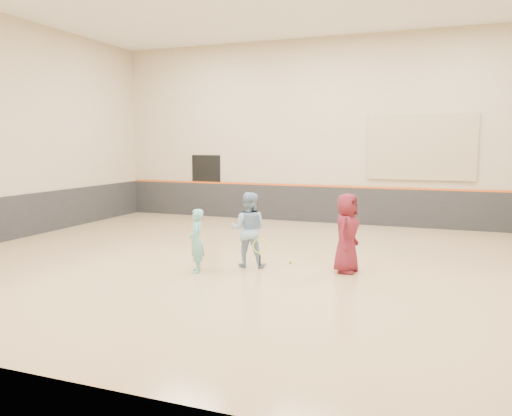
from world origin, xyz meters
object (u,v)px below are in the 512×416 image
at_px(young_man, 347,233).
at_px(spare_racket, 254,227).
at_px(instructor, 248,230).
at_px(girl, 196,241).

height_order(young_man, spare_racket, young_man).
height_order(instructor, young_man, young_man).
distance_m(young_man, spare_racket, 5.61).
xyz_separation_m(girl, instructor, (0.81, 0.83, 0.15)).
xyz_separation_m(instructor, spare_racket, (-1.57, 4.47, -0.74)).
height_order(girl, young_man, young_man).
distance_m(girl, spare_racket, 5.39).
bearing_deg(spare_racket, instructor, -70.63).
distance_m(instructor, spare_racket, 4.79).
relative_size(girl, young_man, 0.80).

